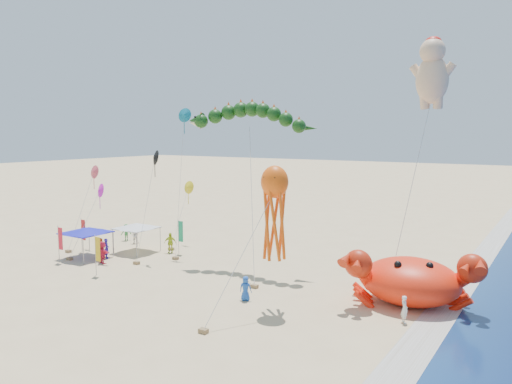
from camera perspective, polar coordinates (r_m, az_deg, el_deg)
ground at (r=36.57m, az=0.99°, el=-10.68°), size 320.00×320.00×0.00m
foam_strip at (r=32.34m, az=20.00°, el=-13.45°), size 320.00×320.00×0.00m
crab_inflatable at (r=33.78m, az=17.19°, el=-9.54°), size 8.53×7.26×3.74m
dragon_kite at (r=40.47m, az=-0.94°, el=8.13°), size 10.75×6.88×13.11m
cherub_kite at (r=38.91m, az=19.49°, el=12.90°), size 2.92×4.91×17.80m
octopus_kite at (r=30.73m, az=2.10°, el=-1.57°), size 2.36×6.56×8.99m
canopy_blue at (r=46.49m, az=-18.87°, el=-4.17°), size 3.86×3.86×2.71m
canopy_white at (r=47.45m, az=-13.51°, el=-3.78°), size 3.60×3.60×2.71m
feather_flags at (r=44.93m, az=-16.74°, el=-5.02°), size 8.61×8.80×3.20m
beachgoers at (r=45.04m, az=-13.06°, el=-6.35°), size 31.49×9.94×1.90m
small_kites at (r=47.05m, az=-12.88°, el=2.00°), size 10.67×10.79×13.25m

